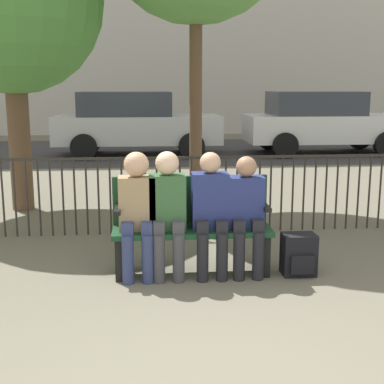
# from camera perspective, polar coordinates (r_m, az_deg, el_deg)

# --- Properties ---
(park_bench) EXTENTS (1.51, 0.45, 0.92)m
(park_bench) POSITION_cam_1_polar(r_m,az_deg,el_deg) (5.16, -0.07, -3.25)
(park_bench) COLOR #14381E
(park_bench) RESTS_ON ground
(seated_person_0) EXTENTS (0.34, 0.39, 1.19)m
(seated_person_0) POSITION_cam_1_polar(r_m,az_deg,el_deg) (4.97, -5.87, -1.60)
(seated_person_0) COLOR navy
(seated_person_0) RESTS_ON ground
(seated_person_1) EXTENTS (0.34, 0.39, 1.19)m
(seated_person_1) POSITION_cam_1_polar(r_m,az_deg,el_deg) (4.97, -2.62, -1.61)
(seated_person_1) COLOR #3D3D42
(seated_person_1) RESTS_ON ground
(seated_person_2) EXTENTS (0.34, 0.39, 1.18)m
(seated_person_2) POSITION_cam_1_polar(r_m,az_deg,el_deg) (5.01, 1.97, -1.68)
(seated_person_2) COLOR black
(seated_person_2) RESTS_ON ground
(seated_person_3) EXTENTS (0.34, 0.39, 1.13)m
(seated_person_3) POSITION_cam_1_polar(r_m,az_deg,el_deg) (5.06, 5.80, -1.85)
(seated_person_3) COLOR black
(seated_person_3) RESTS_ON ground
(backpack) EXTENTS (0.32, 0.26, 0.40)m
(backpack) POSITION_cam_1_polar(r_m,az_deg,el_deg) (5.23, 11.32, -6.59)
(backpack) COLOR black
(backpack) RESTS_ON ground
(fence_railing) EXTENTS (9.01, 0.03, 0.95)m
(fence_railing) POSITION_cam_1_polar(r_m,az_deg,el_deg) (6.48, -1.26, 0.43)
(fence_railing) COLOR #2D2823
(fence_railing) RESTS_ON ground
(tree_1) EXTENTS (2.52, 2.52, 4.17)m
(tree_1) POSITION_cam_1_polar(r_m,az_deg,el_deg) (8.11, -18.77, 18.59)
(tree_1) COLOR brown
(tree_1) RESTS_ON ground
(street_surface) EXTENTS (24.00, 6.00, 0.01)m
(street_surface) POSITION_cam_1_polar(r_m,az_deg,el_deg) (14.82, -3.31, 4.42)
(street_surface) COLOR #333335
(street_surface) RESTS_ON ground
(parked_car_0) EXTENTS (4.20, 1.94, 1.62)m
(parked_car_0) POSITION_cam_1_polar(r_m,az_deg,el_deg) (14.57, 13.75, 7.32)
(parked_car_0) COLOR silver
(parked_car_0) RESTS_ON ground
(parked_car_1) EXTENTS (4.20, 1.94, 1.62)m
(parked_car_1) POSITION_cam_1_polar(r_m,az_deg,el_deg) (13.87, -6.15, 7.39)
(parked_car_1) COLOR #B7B7BC
(parked_car_1) RESTS_ON ground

